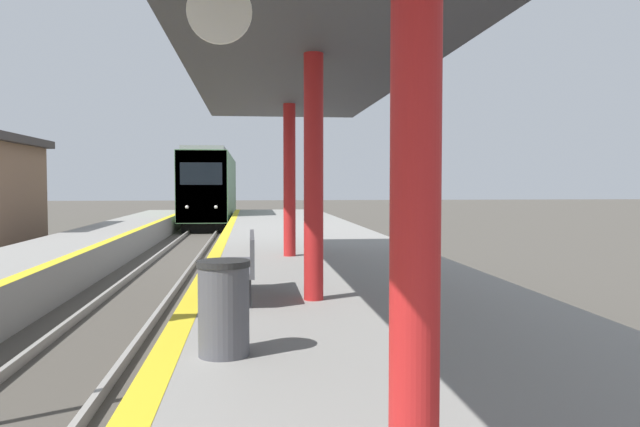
% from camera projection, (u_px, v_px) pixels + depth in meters
% --- Properties ---
extents(train, '(2.63, 18.07, 4.55)m').
position_uv_depth(train, '(212.00, 188.00, 40.35)').
color(train, black).
rests_on(train, ground).
extents(station_canopy, '(3.81, 16.41, 3.67)m').
position_uv_depth(station_canopy, '(313.00, 54.00, 8.70)').
color(station_canopy, red).
rests_on(station_canopy, platform_right).
extents(trash_bin, '(0.51, 0.51, 0.91)m').
position_uv_depth(trash_bin, '(224.00, 308.00, 5.95)').
color(trash_bin, '#4C4C51').
rests_on(trash_bin, platform_right).
extents(bench, '(0.44, 1.92, 0.92)m').
position_uv_depth(bench, '(244.00, 264.00, 9.00)').
color(bench, '#4C4C51').
rests_on(bench, platform_right).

